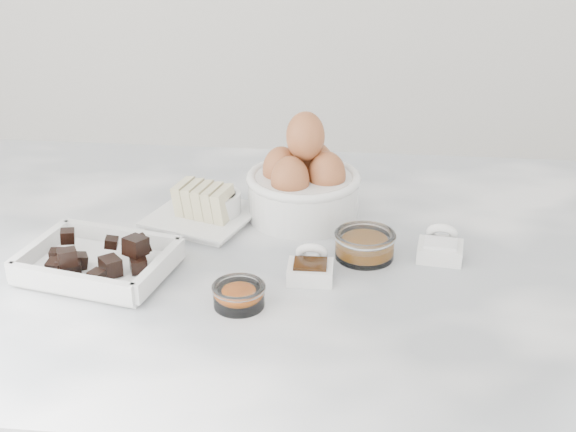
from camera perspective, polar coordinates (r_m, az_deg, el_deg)
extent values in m
cube|color=white|center=(1.14, -1.16, -3.33)|extent=(1.20, 0.80, 0.04)
cube|color=white|center=(1.10, -13.30, -3.67)|extent=(0.20, 0.17, 0.01)
cube|color=white|center=(1.21, -6.06, -0.21)|extent=(0.16, 0.16, 0.01)
cube|color=white|center=(1.21, -6.07, 0.09)|extent=(0.18, 0.18, 0.00)
cylinder|color=white|center=(1.21, -5.11, 0.65)|extent=(0.07, 0.07, 0.04)
cylinder|color=white|center=(1.20, -5.14, 1.39)|extent=(0.06, 0.06, 0.01)
cylinder|color=white|center=(1.21, 1.10, 1.39)|extent=(0.17, 0.17, 0.07)
torus|color=white|center=(1.20, 1.11, 2.73)|extent=(0.17, 0.17, 0.01)
ellipsoid|color=#9E5C33|center=(1.20, 2.79, 3.11)|extent=(0.06, 0.06, 0.07)
ellipsoid|color=#9E5C33|center=(1.20, -0.56, 3.06)|extent=(0.06, 0.06, 0.07)
ellipsoid|color=#9E5C33|center=(1.23, 1.44, 3.67)|extent=(0.06, 0.06, 0.07)
ellipsoid|color=#9E5C33|center=(1.17, 0.67, 2.44)|extent=(0.06, 0.06, 0.07)
ellipsoid|color=#9E5C33|center=(1.18, 1.25, 5.69)|extent=(0.06, 0.06, 0.07)
cylinder|color=white|center=(1.11, 5.47, -2.13)|extent=(0.08, 0.08, 0.03)
torus|color=white|center=(1.10, 5.50, -1.39)|extent=(0.09, 0.09, 0.01)
cylinder|color=orange|center=(1.11, 5.46, -2.38)|extent=(0.06, 0.06, 0.01)
cylinder|color=white|center=(0.99, -3.51, -5.69)|extent=(0.06, 0.06, 0.03)
torus|color=white|center=(0.99, -3.53, -5.08)|extent=(0.07, 0.07, 0.01)
ellipsoid|color=orange|center=(0.99, -3.51, -5.65)|extent=(0.04, 0.04, 0.02)
cube|color=white|center=(1.05, 1.59, -4.02)|extent=(0.06, 0.05, 0.02)
cube|color=black|center=(1.04, 1.60, -3.41)|extent=(0.04, 0.04, 0.00)
torus|color=white|center=(1.07, 1.69, -2.64)|extent=(0.04, 0.04, 0.04)
cube|color=white|center=(1.12, 10.75, -2.50)|extent=(0.07, 0.06, 0.02)
cube|color=white|center=(1.11, 10.81, -1.91)|extent=(0.05, 0.04, 0.00)
torus|color=white|center=(1.14, 10.89, -1.22)|extent=(0.05, 0.04, 0.04)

